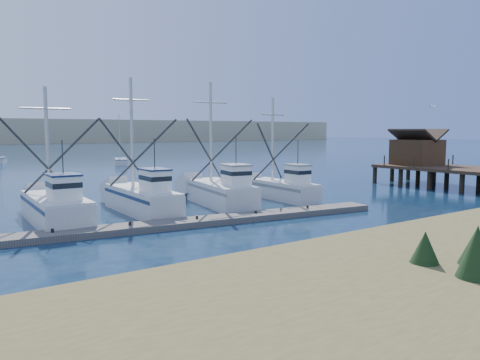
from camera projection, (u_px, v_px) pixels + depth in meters
name	position (u px, v px, depth m)	size (l,w,h in m)	color
ground	(375.00, 228.00, 26.76)	(500.00, 500.00, 0.00)	#0D1C39
shore_bank	(473.00, 292.00, 13.97)	(40.00, 10.00, 1.60)	#4C422D
floating_dock	(181.00, 223.00, 27.24)	(27.08, 1.81, 0.36)	#605A56
timber_pier	(449.00, 161.00, 45.68)	(7.00, 20.00, 8.00)	black
trawler_fleet	(142.00, 200.00, 31.03)	(26.11, 8.65, 9.18)	silver
sailboat_near	(121.00, 162.00, 75.31)	(3.64, 6.41, 8.10)	silver
sailboat_far	(0.00, 160.00, 78.44)	(3.09, 6.48, 8.10)	silver
flying_gull	(432.00, 106.00, 39.55)	(1.09, 0.20, 0.20)	white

